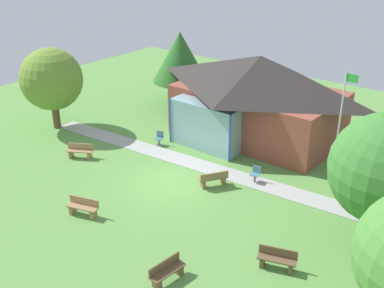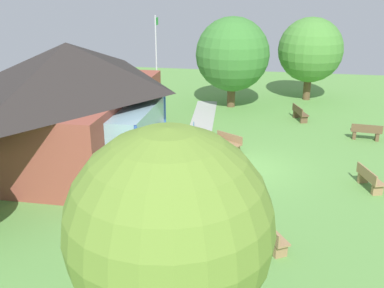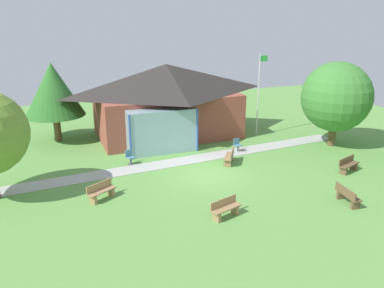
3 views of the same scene
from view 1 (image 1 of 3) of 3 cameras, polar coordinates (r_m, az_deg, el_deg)
name	(u,v)px [view 1 (image 1 of 3)]	position (r m, az deg, el deg)	size (l,w,h in m)	color
ground_plane	(172,182)	(24.30, -2.47, -4.69)	(44.00, 44.00, 0.00)	#609947
pavilion	(256,96)	(28.93, 7.89, 5.85)	(10.72, 7.61, 5.16)	brown
footpath	(200,165)	(25.92, 1.01, -2.63)	(21.66, 1.30, 0.03)	#ADADA8
flagpole	(340,122)	(24.35, 17.69, 2.59)	(0.64, 0.08, 5.88)	silver
bench_mid_left	(80,151)	(27.40, -13.52, -0.88)	(1.51, 1.15, 0.84)	#9E7A51
bench_rear_near_path	(213,179)	(23.74, 2.63, -4.33)	(1.18, 1.50, 0.84)	olive
bench_front_right	(167,272)	(17.91, -3.09, -15.34)	(0.59, 1.54, 0.84)	brown
bench_lawn_far_right	(277,259)	(18.72, 10.38, -13.74)	(1.56, 0.91, 0.84)	brown
bench_front_center	(83,207)	(22.02, -13.19, -7.57)	(1.56, 0.88, 0.84)	#9E7A51
patio_chair_lawn_spare	(255,174)	(24.36, 7.78, -3.72)	(0.50, 0.50, 0.86)	teal
patio_chair_west	(159,138)	(28.32, -4.02, 0.68)	(0.57, 0.57, 0.86)	teal
tree_west_hedge	(51,79)	(31.15, -16.83, 7.58)	(3.98, 3.98, 5.30)	brown
tree_behind_pavilion_left	(180,57)	(34.14, -1.48, 10.60)	(4.02, 4.02, 5.43)	brown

